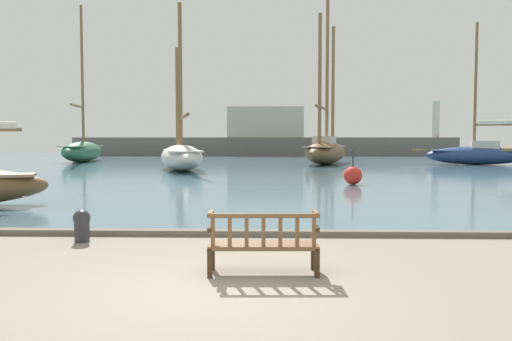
# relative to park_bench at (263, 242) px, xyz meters

# --- Properties ---
(ground_plane) EXTENTS (160.00, 160.00, 0.00)m
(ground_plane) POSITION_rel_park_bench_xyz_m (-0.73, -0.86, -0.47)
(ground_plane) COLOR gray
(harbor_water) EXTENTS (100.00, 80.00, 0.08)m
(harbor_water) POSITION_rel_park_bench_xyz_m (-0.73, 43.14, -0.43)
(harbor_water) COLOR slate
(harbor_water) RESTS_ON ground
(quay_edge_kerb) EXTENTS (40.00, 0.30, 0.12)m
(quay_edge_kerb) POSITION_rel_park_bench_xyz_m (-0.73, 2.99, -0.41)
(quay_edge_kerb) COLOR #675F54
(quay_edge_kerb) RESTS_ON ground
(park_bench) EXTENTS (1.62, 0.57, 0.92)m
(park_bench) POSITION_rel_park_bench_xyz_m (0.00, 0.00, 0.00)
(park_bench) COLOR #3D2A19
(park_bench) RESTS_ON ground
(sailboat_far_port) EXTENTS (8.96, 4.12, 11.48)m
(sailboat_far_port) POSITION_rel_park_bench_xyz_m (17.02, 33.97, 0.56)
(sailboat_far_port) COLOR navy
(sailboat_far_port) RESTS_ON harbor_water
(sailboat_distant_harbor) EXTENTS (3.53, 10.87, 14.58)m
(sailboat_distant_harbor) POSITION_rel_park_bench_xyz_m (-17.52, 39.25, 0.69)
(sailboat_distant_harbor) COLOR #2D6647
(sailboat_distant_harbor) RESTS_ON harbor_water
(sailboat_outer_starboard) EXTENTS (5.74, 10.93, 14.17)m
(sailboat_outer_starboard) POSITION_rel_park_bench_xyz_m (4.82, 35.01, 0.89)
(sailboat_outer_starboard) COLOR brown
(sailboat_outer_starboard) RESTS_ON harbor_water
(sailboat_outer_port) EXTENTS (5.02, 10.11, 10.99)m
(sailboat_outer_port) POSITION_rel_park_bench_xyz_m (-5.79, 25.68, 0.59)
(sailboat_outer_port) COLOR silver
(sailboat_outer_port) RESTS_ON harbor_water
(mooring_bollard) EXTENTS (0.33, 0.33, 0.63)m
(mooring_bollard) POSITION_rel_park_bench_xyz_m (-3.55, 2.28, -0.13)
(mooring_bollard) COLOR #2D2D33
(mooring_bollard) RESTS_ON ground
(channel_buoy) EXTENTS (0.79, 0.79, 1.49)m
(channel_buoy) POSITION_rel_park_bench_xyz_m (3.71, 14.54, 0.01)
(channel_buoy) COLOR red
(channel_buoy) RESTS_ON harbor_water
(far_breakwater) EXTENTS (51.02, 2.40, 7.29)m
(far_breakwater) POSITION_rel_park_bench_xyz_m (-0.41, 59.64, 1.53)
(far_breakwater) COLOR #66605B
(far_breakwater) RESTS_ON ground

